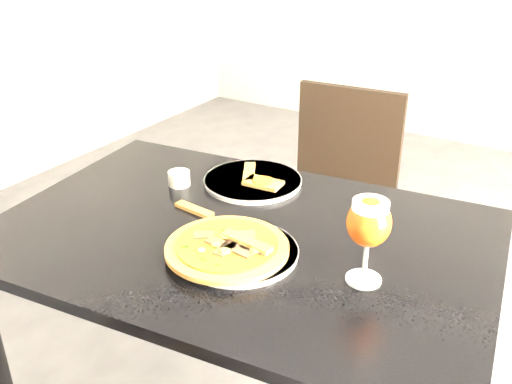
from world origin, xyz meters
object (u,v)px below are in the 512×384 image
Objects in this scene: chair_far at (334,202)px; beer_glass at (369,223)px; pizza at (228,247)px; dining_table at (241,262)px.

chair_far is 4.63× the size of beer_glass.
pizza is at bearing -166.41° from beer_glass.
chair_far is 3.17× the size of pizza.
chair_far reaches higher than dining_table.
beer_glass reaches higher than chair_far.
pizza is (0.04, -0.11, 0.11)m from dining_table.
chair_far is 0.96m from beer_glass.
chair_far is at bearing 97.30° from pizza.
dining_table is 6.68× the size of beer_glass.
dining_table is at bearing 173.96° from beer_glass.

